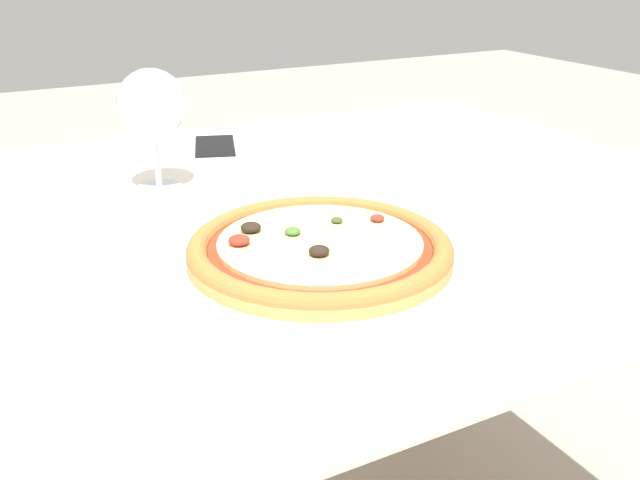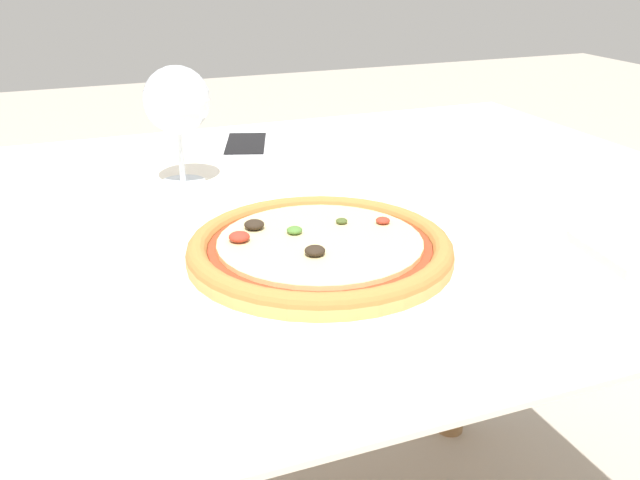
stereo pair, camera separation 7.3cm
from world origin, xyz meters
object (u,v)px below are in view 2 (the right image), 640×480
(cell_phone, at_px, (246,146))
(dining_table, at_px, (196,284))
(pizza_plate, at_px, (320,252))
(wine_glass_far_left, at_px, (177,102))

(cell_phone, bearing_deg, dining_table, -117.90)
(dining_table, xyz_separation_m, pizza_plate, (0.10, -0.17, 0.10))
(dining_table, xyz_separation_m, cell_phone, (0.15, 0.29, 0.09))
(dining_table, bearing_deg, pizza_plate, -61.03)
(wine_glass_far_left, relative_size, cell_phone, 1.02)
(dining_table, height_order, cell_phone, cell_phone)
(pizza_plate, bearing_deg, dining_table, 118.97)
(dining_table, height_order, wine_glass_far_left, wine_glass_far_left)
(dining_table, bearing_deg, cell_phone, 62.10)
(pizza_plate, relative_size, cell_phone, 1.96)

